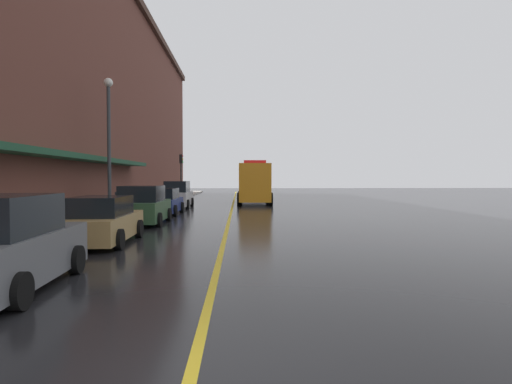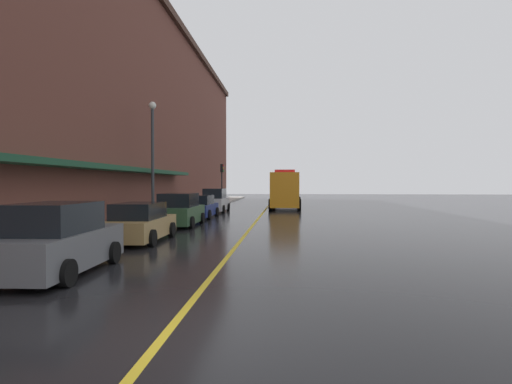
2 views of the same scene
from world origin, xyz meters
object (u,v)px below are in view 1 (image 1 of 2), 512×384
at_px(street_lamp_left, 109,133).
at_px(traffic_light_near, 181,167).
at_px(parked_car_2, 143,206).
at_px(parked_car_0, 3,247).
at_px(parking_meter_1, 88,206).
at_px(parked_car_1, 102,221).
at_px(parking_meter_0, 117,201).
at_px(utility_truck, 254,184).
at_px(parked_car_3, 163,202).
at_px(parked_car_4, 178,195).

xyz_separation_m(street_lamp_left, traffic_light_near, (0.66, 21.32, -1.24)).
bearing_deg(parked_car_2, parked_car_0, 179.85).
bearing_deg(street_lamp_left, parking_meter_1, -82.79).
relative_size(parked_car_1, street_lamp_left, 0.64).
relative_size(parking_meter_1, traffic_light_near, 0.31).
bearing_deg(parking_meter_0, street_lamp_left, 124.58).
bearing_deg(parked_car_0, parking_meter_1, 6.92).
relative_size(parked_car_0, utility_truck, 0.52).
distance_m(parked_car_2, street_lamp_left, 4.35).
bearing_deg(street_lamp_left, parking_meter_0, -55.42).
bearing_deg(utility_truck, parked_car_1, -13.70).
relative_size(parked_car_3, traffic_light_near, 0.98).
distance_m(parked_car_2, traffic_light_near, 22.98).
relative_size(parked_car_4, parking_meter_1, 3.18).
bearing_deg(traffic_light_near, parked_car_4, -83.50).
bearing_deg(parking_meter_0, traffic_light_near, 89.84).
xyz_separation_m(parking_meter_1, street_lamp_left, (-0.60, 4.75, 3.34)).
height_order(parked_car_0, street_lamp_left, street_lamp_left).
bearing_deg(utility_truck, parked_car_4, -47.97).
xyz_separation_m(parked_car_0, parked_car_1, (0.01, 5.86, -0.12)).
height_order(parked_car_1, parking_meter_1, parked_car_1).
xyz_separation_m(parked_car_4, traffic_light_near, (-1.36, 11.99, 2.27)).
bearing_deg(parked_car_4, street_lamp_left, 168.06).
xyz_separation_m(parked_car_2, parked_car_4, (0.04, 10.84, 0.04)).
bearing_deg(street_lamp_left, parked_car_0, -81.61).
relative_size(parked_car_1, parked_car_3, 1.05).
xyz_separation_m(parked_car_4, parking_meter_0, (-1.43, -10.20, 0.18)).
bearing_deg(traffic_light_near, parked_car_1, -87.40).
relative_size(parked_car_3, parking_meter_0, 3.17).
bearing_deg(street_lamp_left, utility_truck, 61.54).
bearing_deg(parked_car_1, parked_car_0, 178.98).
distance_m(parking_meter_1, street_lamp_left, 5.83).
distance_m(parked_car_1, utility_truck, 22.42).
distance_m(parked_car_3, traffic_light_near, 17.83).
relative_size(parking_meter_0, traffic_light_near, 0.31).
relative_size(parked_car_0, parked_car_4, 1.05).
bearing_deg(parked_car_3, parking_meter_0, 164.26).
relative_size(parked_car_0, traffic_light_near, 1.03).
relative_size(parked_car_2, parked_car_4, 1.00).
bearing_deg(parked_car_3, street_lamp_left, 152.93).
bearing_deg(parked_car_2, utility_truck, -19.99).
relative_size(parked_car_2, traffic_light_near, 0.98).
height_order(parked_car_0, parking_meter_0, parked_car_0).
height_order(parked_car_2, parked_car_3, parked_car_2).
bearing_deg(utility_truck, parked_car_0, -10.65).
xyz_separation_m(parked_car_0, parking_meter_1, (-1.36, 8.51, 0.20)).
bearing_deg(parking_meter_0, parked_car_4, 82.04).
relative_size(parked_car_0, parked_car_3, 1.05).
xyz_separation_m(utility_truck, parking_meter_1, (-7.13, -19.01, -0.60)).
height_order(parked_car_1, traffic_light_near, traffic_light_near).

